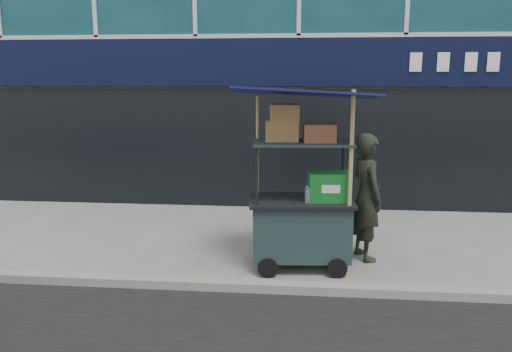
# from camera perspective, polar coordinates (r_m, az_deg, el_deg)

# --- Properties ---
(ground) EXTENTS (80.00, 80.00, 0.00)m
(ground) POSITION_cam_1_polar(r_m,az_deg,el_deg) (6.57, 3.99, -12.42)
(ground) COLOR slate
(ground) RESTS_ON ground
(curb) EXTENTS (80.00, 0.18, 0.12)m
(curb) POSITION_cam_1_polar(r_m,az_deg,el_deg) (6.36, 3.94, -12.65)
(curb) COLOR gray
(curb) RESTS_ON ground
(vendor_cart) EXTENTS (1.98, 1.47, 2.53)m
(vendor_cart) POSITION_cam_1_polar(r_m,az_deg,el_deg) (6.92, 5.34, -3.39)
(vendor_cart) COLOR #19292B
(vendor_cart) RESTS_ON ground
(vendor_man) EXTENTS (0.65, 0.79, 1.86)m
(vendor_man) POSITION_cam_1_polar(r_m,az_deg,el_deg) (7.39, 12.49, -2.34)
(vendor_man) COLOR black
(vendor_man) RESTS_ON ground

